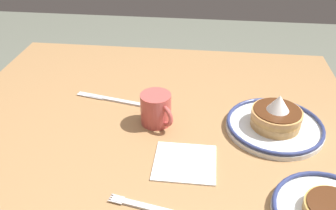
{
  "coord_description": "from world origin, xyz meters",
  "views": [
    {
      "loc": [
        -0.14,
        0.82,
        1.33
      ],
      "look_at": [
        -0.04,
        -0.04,
        0.77
      ],
      "focal_mm": 38.09,
      "sensor_mm": 36.0,
      "label": 1
    }
  ],
  "objects_px": {
    "fork_near": "(153,209)",
    "plate_near_main": "(275,122)",
    "paper_napkin": "(185,162)",
    "butter_knife": "(109,99)",
    "coffee_mug": "(156,109)"
  },
  "relations": [
    {
      "from": "coffee_mug",
      "to": "butter_knife",
      "type": "xyz_separation_m",
      "value": [
        0.16,
        -0.1,
        -0.04
      ]
    },
    {
      "from": "fork_near",
      "to": "coffee_mug",
      "type": "bearing_deg",
      "value": -83.18
    },
    {
      "from": "paper_napkin",
      "to": "plate_near_main",
      "type": "bearing_deg",
      "value": -144.85
    },
    {
      "from": "butter_knife",
      "to": "coffee_mug",
      "type": "bearing_deg",
      "value": 147.76
    },
    {
      "from": "fork_near",
      "to": "butter_knife",
      "type": "bearing_deg",
      "value": -64.11
    },
    {
      "from": "coffee_mug",
      "to": "butter_knife",
      "type": "distance_m",
      "value": 0.2
    },
    {
      "from": "coffee_mug",
      "to": "plate_near_main",
      "type": "bearing_deg",
      "value": -179.22
    },
    {
      "from": "butter_knife",
      "to": "plate_near_main",
      "type": "bearing_deg",
      "value": 168.56
    },
    {
      "from": "coffee_mug",
      "to": "butter_knife",
      "type": "bearing_deg",
      "value": -32.24
    },
    {
      "from": "fork_near",
      "to": "plate_near_main",
      "type": "bearing_deg",
      "value": -132.41
    },
    {
      "from": "plate_near_main",
      "to": "paper_napkin",
      "type": "distance_m",
      "value": 0.29
    },
    {
      "from": "coffee_mug",
      "to": "fork_near",
      "type": "distance_m",
      "value": 0.32
    },
    {
      "from": "coffee_mug",
      "to": "fork_near",
      "type": "bearing_deg",
      "value": 96.82
    },
    {
      "from": "paper_napkin",
      "to": "fork_near",
      "type": "height_order",
      "value": "fork_near"
    },
    {
      "from": "paper_napkin",
      "to": "fork_near",
      "type": "distance_m",
      "value": 0.16
    }
  ]
}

